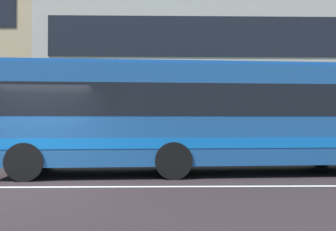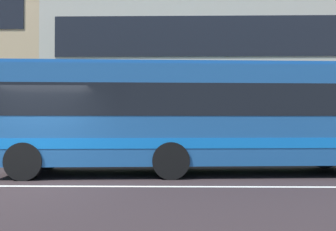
% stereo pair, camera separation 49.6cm
% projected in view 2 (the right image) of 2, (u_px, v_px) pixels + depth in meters
% --- Properties ---
extents(ground_plane, '(160.00, 160.00, 0.00)m').
position_uv_depth(ground_plane, '(26.00, 186.00, 9.27)').
color(ground_plane, '#292022').
extents(lane_centre_line, '(60.00, 0.16, 0.01)m').
position_uv_depth(lane_centre_line, '(26.00, 186.00, 9.27)').
color(lane_centre_line, silver).
rests_on(lane_centre_line, ground_plane).
extents(hedge_row_far, '(20.93, 1.10, 0.82)m').
position_uv_depth(hedge_row_far, '(172.00, 150.00, 15.30)').
color(hedge_row_far, '#2A5F2A').
rests_on(hedge_row_far, ground_plane).
extents(apartment_block_right, '(19.23, 10.12, 9.65)m').
position_uv_depth(apartment_block_right, '(227.00, 67.00, 23.39)').
color(apartment_block_right, '#B2AC9B').
rests_on(apartment_block_right, ground_plane).
extents(transit_bus, '(11.26, 3.26, 3.22)m').
position_uv_depth(transit_bus, '(192.00, 114.00, 11.60)').
color(transit_bus, '#1E518C').
rests_on(transit_bus, ground_plane).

